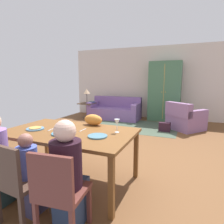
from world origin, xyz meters
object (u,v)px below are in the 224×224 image
object	(u,v)px
plate_near_woman	(98,136)
side_table	(87,108)
couch	(115,111)
wine_glass	(117,123)
dining_chair_child	(16,179)
book_lower	(90,103)
person_child	(31,177)
plate_near_man	(35,129)
person_woman	(69,178)
armchair	(185,119)
handbag	(165,127)
dining_chair_woman	(59,190)
armoire	(165,92)
cat	(93,120)
plate_near_child	(61,134)
dining_table	(69,135)
table_lamp	(87,92)
book_upper	(92,102)

from	to	relation	value
plate_near_woman	side_table	world-z (taller)	plate_near_woman
couch	wine_glass	bearing A→B (deg)	-67.99
dining_chair_child	book_lower	size ratio (longest dim) A/B	3.95
dining_chair_child	person_child	distance (m)	0.18
plate_near_man	wine_glass	xyz separation A→B (m)	(1.15, 0.30, 0.12)
plate_near_woman	person_woman	world-z (taller)	person_woman
book_lower	armchair	bearing A→B (deg)	-6.80
dining_chair_child	handbag	xyz separation A→B (m)	(0.93, 4.20, -0.36)
person_woman	book_lower	bearing A→B (deg)	116.90
plate_near_man	dining_chair_woman	world-z (taller)	dining_chair_woman
plate_near_man	book_lower	size ratio (longest dim) A/B	1.14
plate_near_man	armoire	world-z (taller)	armoire
plate_near_woman	handbag	world-z (taller)	plate_near_woman
cat	handbag	distance (m)	3.05
plate_near_child	side_table	size ratio (longest dim) A/B	0.43
person_woman	armchair	bearing A→B (deg)	78.17
wine_glass	person_child	distance (m)	1.21
dining_chair_child	couch	size ratio (longest dim) A/B	0.45
dining_table	wine_glass	world-z (taller)	wine_glass
side_table	book_lower	size ratio (longest dim) A/B	2.64
dining_chair_woman	handbag	world-z (taller)	dining_chair_woman
armoire	book_lower	size ratio (longest dim) A/B	9.55
armchair	cat	bearing A→B (deg)	-111.16
plate_near_man	cat	world-z (taller)	cat
plate_near_man	handbag	bearing A→B (deg)	67.50
dining_chair_child	handbag	size ratio (longest dim) A/B	2.72
plate_near_woman	book_lower	bearing A→B (deg)	120.23
dining_chair_woman	table_lamp	bearing A→B (deg)	117.34
dining_chair_child	book_lower	bearing A→B (deg)	111.35
cat	armchair	distance (m)	3.60
couch	armoire	distance (m)	1.95
person_child	table_lamp	world-z (taller)	table_lamp
dining_chair_woman	book_lower	world-z (taller)	dining_chair_woman
table_lamp	armoire	bearing A→B (deg)	12.74
dining_chair_child	book_upper	xyz separation A→B (m)	(-1.94, 5.14, 0.13)
plate_near_child	dining_chair_woman	bearing A→B (deg)	-54.88
person_child	table_lamp	size ratio (longest dim) A/B	1.71
plate_near_child	dining_chair_woman	xyz separation A→B (m)	(0.51, -0.72, -0.28)
plate_near_woman	armchair	xyz separation A→B (m)	(0.94, 3.86, -0.45)
plate_near_woman	handbag	bearing A→B (deg)	82.96
person_child	armoire	size ratio (longest dim) A/B	0.44
armchair	book_upper	xyz separation A→B (m)	(-3.39, 0.48, 0.30)
couch	side_table	bearing A→B (deg)	-166.22
armoire	handbag	xyz separation A→B (m)	(0.23, -1.54, -0.92)
person_woman	couch	xyz separation A→B (m)	(-1.57, 5.19, -0.21)
armoire	side_table	size ratio (longest dim) A/B	3.62
couch	table_lamp	bearing A→B (deg)	-166.22
plate_near_woman	couch	distance (m)	4.85
dining_chair_woman	handbag	xyz separation A→B (m)	(0.41, 4.20, -0.36)
dining_chair_woman	plate_near_man	bearing A→B (deg)	142.17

